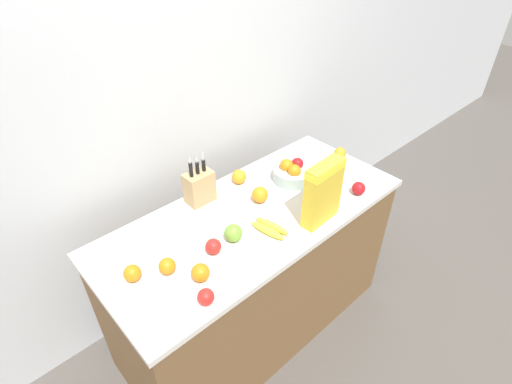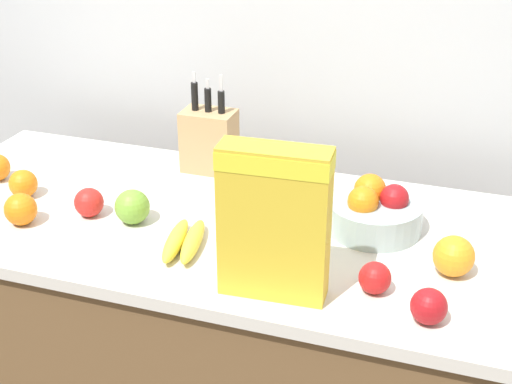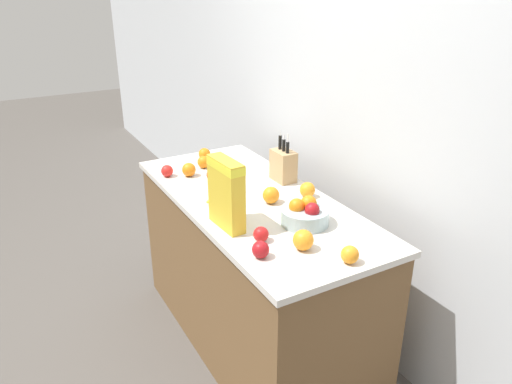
{
  "view_description": "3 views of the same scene",
  "coord_description": "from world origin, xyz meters",
  "px_view_note": "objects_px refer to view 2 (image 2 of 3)",
  "views": [
    {
      "loc": [
        -1.0,
        -1.11,
        2.11
      ],
      "look_at": [
        0.01,
        -0.0,
        0.99
      ],
      "focal_mm": 28.0,
      "sensor_mm": 36.0,
      "label": 1
    },
    {
      "loc": [
        0.54,
        -1.37,
        1.68
      ],
      "look_at": [
        0.07,
        0.04,
        0.93
      ],
      "focal_mm": 50.0,
      "sensor_mm": 36.0,
      "label": 2
    },
    {
      "loc": [
        1.97,
        -1.09,
        1.89
      ],
      "look_at": [
        0.06,
        -0.02,
        0.93
      ],
      "focal_mm": 35.0,
      "sensor_mm": 36.0,
      "label": 3
    }
  ],
  "objects_px": {
    "orange_front_center": "(454,256)",
    "orange_front_right": "(21,209)",
    "orange_by_cereal": "(297,170)",
    "apple_rightmost": "(375,278)",
    "orange_back_center": "(263,200)",
    "apple_near_bananas": "(132,207)",
    "orange_mid_left": "(23,184)",
    "apple_leftmost": "(429,306)",
    "fruit_bowl": "(374,211)",
    "knife_block": "(209,140)",
    "apple_front": "(89,202)",
    "banana_bunch": "(184,241)",
    "cereal_box": "(274,217)"
  },
  "relations": [
    {
      "from": "banana_bunch",
      "to": "orange_mid_left",
      "type": "height_order",
      "value": "orange_mid_left"
    },
    {
      "from": "banana_bunch",
      "to": "orange_back_center",
      "type": "bearing_deg",
      "value": 58.56
    },
    {
      "from": "knife_block",
      "to": "orange_by_cereal",
      "type": "relative_size",
      "value": 3.48
    },
    {
      "from": "orange_front_center",
      "to": "orange_front_right",
      "type": "xyz_separation_m",
      "value": [
        -0.97,
        -0.1,
        -0.0
      ]
    },
    {
      "from": "orange_front_right",
      "to": "knife_block",
      "type": "bearing_deg",
      "value": 54.01
    },
    {
      "from": "apple_rightmost",
      "to": "orange_mid_left",
      "type": "xyz_separation_m",
      "value": [
        -0.9,
        0.14,
        0.0
      ]
    },
    {
      "from": "orange_by_cereal",
      "to": "orange_mid_left",
      "type": "xyz_separation_m",
      "value": [
        -0.63,
        -0.28,
        -0.0
      ]
    },
    {
      "from": "banana_bunch",
      "to": "knife_block",
      "type": "bearing_deg",
      "value": 103.77
    },
    {
      "from": "apple_rightmost",
      "to": "orange_front_right",
      "type": "distance_m",
      "value": 0.83
    },
    {
      "from": "cereal_box",
      "to": "orange_by_cereal",
      "type": "distance_m",
      "value": 0.51
    },
    {
      "from": "orange_back_center",
      "to": "knife_block",
      "type": "bearing_deg",
      "value": 136.52
    },
    {
      "from": "orange_by_cereal",
      "to": "apple_leftmost",
      "type": "bearing_deg",
      "value": -51.65
    },
    {
      "from": "fruit_bowl",
      "to": "orange_by_cereal",
      "type": "bearing_deg",
      "value": 143.1
    },
    {
      "from": "apple_rightmost",
      "to": "apple_leftmost",
      "type": "bearing_deg",
      "value": -30.54
    },
    {
      "from": "orange_front_center",
      "to": "orange_by_cereal",
      "type": "height_order",
      "value": "orange_front_center"
    },
    {
      "from": "apple_rightmost",
      "to": "apple_near_bananas",
      "type": "distance_m",
      "value": 0.59
    },
    {
      "from": "banana_bunch",
      "to": "apple_leftmost",
      "type": "distance_m",
      "value": 0.54
    },
    {
      "from": "banana_bunch",
      "to": "orange_back_center",
      "type": "xyz_separation_m",
      "value": [
        0.12,
        0.19,
        0.02
      ]
    },
    {
      "from": "orange_front_right",
      "to": "orange_mid_left",
      "type": "xyz_separation_m",
      "value": [
        -0.08,
        0.12,
        -0.0
      ]
    },
    {
      "from": "apple_leftmost",
      "to": "apple_near_bananas",
      "type": "bearing_deg",
      "value": 166.19
    },
    {
      "from": "orange_back_center",
      "to": "orange_front_right",
      "type": "distance_m",
      "value": 0.56
    },
    {
      "from": "orange_front_right",
      "to": "orange_by_cereal",
      "type": "distance_m",
      "value": 0.68
    },
    {
      "from": "orange_front_center",
      "to": "orange_back_center",
      "type": "bearing_deg",
      "value": 165.41
    },
    {
      "from": "fruit_bowl",
      "to": "orange_mid_left",
      "type": "height_order",
      "value": "fruit_bowl"
    },
    {
      "from": "orange_by_cereal",
      "to": "apple_rightmost",
      "type": "bearing_deg",
      "value": -56.91
    },
    {
      "from": "cereal_box",
      "to": "orange_front_right",
      "type": "relative_size",
      "value": 4.12
    },
    {
      "from": "knife_block",
      "to": "orange_front_right",
      "type": "bearing_deg",
      "value": -125.99
    },
    {
      "from": "cereal_box",
      "to": "orange_mid_left",
      "type": "relative_size",
      "value": 4.42
    },
    {
      "from": "apple_rightmost",
      "to": "orange_back_center",
      "type": "bearing_deg",
      "value": 142.9
    },
    {
      "from": "fruit_bowl",
      "to": "knife_block",
      "type": "bearing_deg",
      "value": 158.73
    },
    {
      "from": "apple_front",
      "to": "orange_mid_left",
      "type": "height_order",
      "value": "same"
    },
    {
      "from": "apple_front",
      "to": "orange_front_right",
      "type": "distance_m",
      "value": 0.15
    },
    {
      "from": "orange_front_center",
      "to": "knife_block",
      "type": "bearing_deg",
      "value": 154.1
    },
    {
      "from": "cereal_box",
      "to": "fruit_bowl",
      "type": "height_order",
      "value": "cereal_box"
    },
    {
      "from": "fruit_bowl",
      "to": "banana_bunch",
      "type": "bearing_deg",
      "value": -150.36
    },
    {
      "from": "orange_front_center",
      "to": "orange_by_cereal",
      "type": "bearing_deg",
      "value": 143.43
    },
    {
      "from": "apple_near_bananas",
      "to": "orange_front_right",
      "type": "xyz_separation_m",
      "value": [
        -0.24,
        -0.09,
        -0.0
      ]
    },
    {
      "from": "orange_back_center",
      "to": "apple_leftmost",
      "type": "bearing_deg",
      "value": -35.45
    },
    {
      "from": "orange_back_center",
      "to": "orange_mid_left",
      "type": "relative_size",
      "value": 1.17
    },
    {
      "from": "apple_front",
      "to": "orange_by_cereal",
      "type": "relative_size",
      "value": 0.9
    },
    {
      "from": "apple_rightmost",
      "to": "orange_by_cereal",
      "type": "relative_size",
      "value": 0.84
    },
    {
      "from": "orange_mid_left",
      "to": "apple_rightmost",
      "type": "bearing_deg",
      "value": -8.8
    },
    {
      "from": "orange_front_center",
      "to": "orange_front_right",
      "type": "bearing_deg",
      "value": -174.31
    },
    {
      "from": "knife_block",
      "to": "cereal_box",
      "type": "distance_m",
      "value": 0.61
    },
    {
      "from": "orange_back_center",
      "to": "orange_mid_left",
      "type": "bearing_deg",
      "value": -171.37
    },
    {
      "from": "fruit_bowl",
      "to": "apple_leftmost",
      "type": "distance_m",
      "value": 0.35
    },
    {
      "from": "apple_front",
      "to": "orange_mid_left",
      "type": "distance_m",
      "value": 0.21
    },
    {
      "from": "banana_bunch",
      "to": "apple_near_bananas",
      "type": "height_order",
      "value": "apple_near_bananas"
    },
    {
      "from": "apple_rightmost",
      "to": "apple_near_bananas",
      "type": "height_order",
      "value": "apple_near_bananas"
    },
    {
      "from": "apple_near_bananas",
      "to": "orange_mid_left",
      "type": "relative_size",
      "value": 1.16
    }
  ]
}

